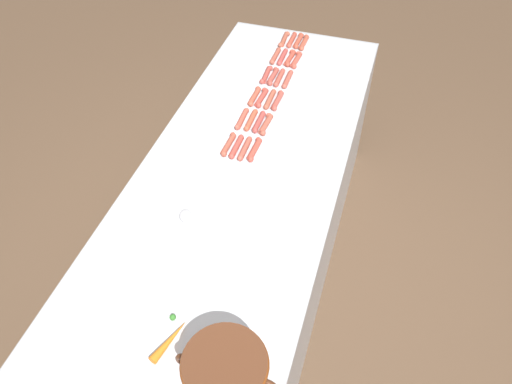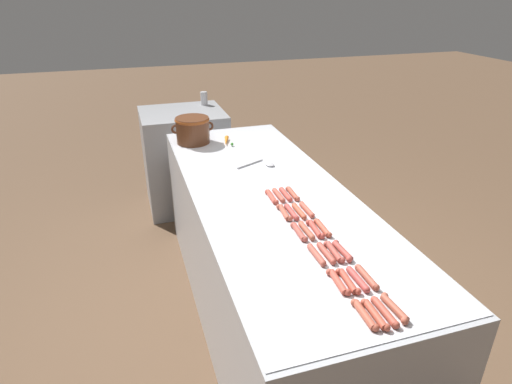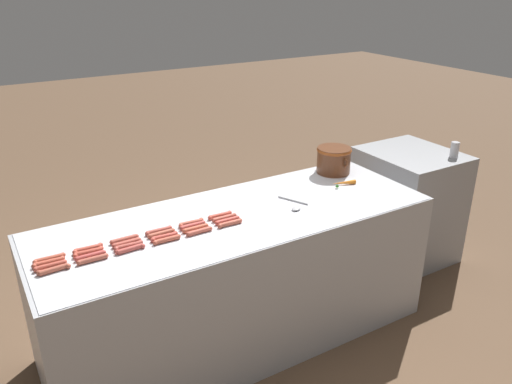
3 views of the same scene
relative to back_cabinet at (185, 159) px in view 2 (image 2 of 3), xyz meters
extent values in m
plane|color=brown|center=(0.24, -1.77, -0.47)|extent=(20.00, 20.00, 0.00)
cube|color=#ADAFB5|center=(0.24, -1.77, -0.02)|extent=(0.89, 2.49, 0.91)
cube|color=silver|center=(0.24, -1.77, 0.44)|extent=(0.87, 2.44, 0.00)
cube|color=#939599|center=(0.00, 0.00, 0.00)|extent=(0.75, 0.68, 0.94)
cylinder|color=#B2503B|center=(0.22, -2.86, 0.46)|extent=(0.03, 0.14, 0.03)
sphere|color=#B2503B|center=(0.22, -2.93, 0.46)|extent=(0.03, 0.03, 0.03)
sphere|color=#B2503B|center=(0.22, -2.80, 0.46)|extent=(0.03, 0.03, 0.03)
cylinder|color=#B84C3C|center=(0.22, -2.67, 0.46)|extent=(0.04, 0.14, 0.03)
sphere|color=#B84C3C|center=(0.22, -2.74, 0.46)|extent=(0.03, 0.03, 0.03)
sphere|color=#B84C3C|center=(0.21, -2.60, 0.46)|extent=(0.03, 0.03, 0.03)
cylinder|color=#AE4F41|center=(0.21, -2.47, 0.46)|extent=(0.03, 0.14, 0.03)
sphere|color=#AE4F41|center=(0.21, -2.54, 0.46)|extent=(0.03, 0.03, 0.03)
sphere|color=#AE4F41|center=(0.21, -2.40, 0.46)|extent=(0.03, 0.03, 0.03)
cylinder|color=#AB4B3F|center=(0.21, -2.27, 0.46)|extent=(0.03, 0.14, 0.03)
sphere|color=#AB4B3F|center=(0.22, -2.34, 0.46)|extent=(0.03, 0.03, 0.03)
sphere|color=#AB4B3F|center=(0.21, -2.20, 0.46)|extent=(0.03, 0.03, 0.03)
cylinder|color=#AF513F|center=(0.22, -2.07, 0.46)|extent=(0.04, 0.14, 0.03)
sphere|color=#AF513F|center=(0.22, -2.13, 0.46)|extent=(0.03, 0.03, 0.03)
sphere|color=#AF513F|center=(0.21, -2.00, 0.46)|extent=(0.03, 0.03, 0.03)
cylinder|color=#B74739|center=(0.21, -1.87, 0.46)|extent=(0.03, 0.14, 0.03)
sphere|color=#B74739|center=(0.22, -1.94, 0.46)|extent=(0.03, 0.03, 0.03)
sphere|color=#B74739|center=(0.21, -1.81, 0.46)|extent=(0.03, 0.03, 0.03)
cylinder|color=#B64E39|center=(0.26, -2.87, 0.46)|extent=(0.03, 0.14, 0.03)
sphere|color=#B64E39|center=(0.26, -2.94, 0.46)|extent=(0.03, 0.03, 0.03)
sphere|color=#B64E39|center=(0.25, -2.81, 0.46)|extent=(0.03, 0.03, 0.03)
cylinder|color=#B74838|center=(0.26, -2.67, 0.46)|extent=(0.04, 0.14, 0.03)
sphere|color=#B74838|center=(0.26, -2.74, 0.46)|extent=(0.03, 0.03, 0.03)
sphere|color=#B74838|center=(0.25, -2.61, 0.46)|extent=(0.03, 0.03, 0.03)
cylinder|color=#B04D3F|center=(0.26, -2.47, 0.46)|extent=(0.03, 0.14, 0.03)
sphere|color=#B04D3F|center=(0.26, -2.54, 0.46)|extent=(0.03, 0.03, 0.03)
sphere|color=#B04D3F|center=(0.26, -2.40, 0.46)|extent=(0.03, 0.03, 0.03)
cylinder|color=#AA533E|center=(0.25, -2.27, 0.46)|extent=(0.03, 0.14, 0.03)
sphere|color=#AA533E|center=(0.25, -2.33, 0.46)|extent=(0.03, 0.03, 0.03)
sphere|color=#AA533E|center=(0.26, -2.20, 0.46)|extent=(0.03, 0.03, 0.03)
cylinder|color=#AF453F|center=(0.25, -2.07, 0.46)|extent=(0.03, 0.14, 0.03)
sphere|color=#AF453F|center=(0.26, -2.14, 0.46)|extent=(0.03, 0.03, 0.03)
sphere|color=#AF453F|center=(0.25, -2.00, 0.46)|extent=(0.03, 0.03, 0.03)
cylinder|color=#B15040|center=(0.26, -1.87, 0.46)|extent=(0.03, 0.14, 0.03)
sphere|color=#B15040|center=(0.26, -1.94, 0.46)|extent=(0.03, 0.03, 0.03)
sphere|color=#B15040|center=(0.26, -1.80, 0.46)|extent=(0.03, 0.03, 0.03)
cylinder|color=#B24A3A|center=(0.30, -2.87, 0.46)|extent=(0.03, 0.14, 0.03)
sphere|color=#B24A3A|center=(0.30, -2.94, 0.46)|extent=(0.03, 0.03, 0.03)
sphere|color=#B24A3A|center=(0.29, -2.80, 0.46)|extent=(0.03, 0.03, 0.03)
cylinder|color=#B34540|center=(0.30, -2.67, 0.46)|extent=(0.03, 0.14, 0.03)
sphere|color=#B34540|center=(0.30, -2.74, 0.46)|extent=(0.03, 0.03, 0.03)
sphere|color=#B34540|center=(0.30, -2.61, 0.46)|extent=(0.03, 0.03, 0.03)
cylinder|color=#AB4A40|center=(0.30, -2.47, 0.46)|extent=(0.04, 0.14, 0.03)
sphere|color=#AB4A40|center=(0.30, -2.54, 0.46)|extent=(0.03, 0.03, 0.03)
sphere|color=#AB4A40|center=(0.29, -2.40, 0.46)|extent=(0.03, 0.03, 0.03)
cylinder|color=#B4453A|center=(0.30, -2.27, 0.46)|extent=(0.04, 0.14, 0.03)
sphere|color=#B4453A|center=(0.30, -2.33, 0.46)|extent=(0.03, 0.03, 0.03)
sphere|color=#B4453A|center=(0.29, -2.20, 0.46)|extent=(0.03, 0.03, 0.03)
cylinder|color=#B65239|center=(0.30, -2.07, 0.46)|extent=(0.03, 0.14, 0.03)
sphere|color=#B65239|center=(0.30, -2.14, 0.46)|extent=(0.03, 0.03, 0.03)
sphere|color=#B65239|center=(0.30, -2.01, 0.46)|extent=(0.03, 0.03, 0.03)
cylinder|color=#B8463C|center=(0.30, -1.87, 0.46)|extent=(0.03, 0.14, 0.03)
sphere|color=#B8463C|center=(0.30, -1.94, 0.46)|extent=(0.03, 0.03, 0.03)
sphere|color=#B8463C|center=(0.30, -1.80, 0.46)|extent=(0.03, 0.03, 0.03)
cylinder|color=#AB533E|center=(0.34, -2.87, 0.46)|extent=(0.04, 0.14, 0.03)
sphere|color=#AB533E|center=(0.34, -2.93, 0.46)|extent=(0.03, 0.03, 0.03)
sphere|color=#AB533E|center=(0.34, -2.80, 0.46)|extent=(0.03, 0.03, 0.03)
cylinder|color=#AC523F|center=(0.34, -2.67, 0.46)|extent=(0.03, 0.14, 0.03)
sphere|color=#AC523F|center=(0.34, -2.74, 0.46)|extent=(0.03, 0.03, 0.03)
sphere|color=#AC523F|center=(0.34, -2.60, 0.46)|extent=(0.03, 0.03, 0.03)
cylinder|color=#AE463D|center=(0.34, -2.47, 0.46)|extent=(0.03, 0.14, 0.03)
sphere|color=#AE463D|center=(0.33, -2.54, 0.46)|extent=(0.03, 0.03, 0.03)
sphere|color=#AE463D|center=(0.34, -2.41, 0.46)|extent=(0.03, 0.03, 0.03)
cylinder|color=#B6513C|center=(0.34, -2.27, 0.46)|extent=(0.03, 0.14, 0.03)
sphere|color=#B6513C|center=(0.34, -2.33, 0.46)|extent=(0.03, 0.03, 0.03)
sphere|color=#B6513C|center=(0.34, -2.20, 0.46)|extent=(0.03, 0.03, 0.03)
cylinder|color=#B95241|center=(0.34, -2.07, 0.46)|extent=(0.03, 0.14, 0.03)
sphere|color=#B95241|center=(0.34, -2.14, 0.46)|extent=(0.03, 0.03, 0.03)
sphere|color=#B95241|center=(0.34, -2.00, 0.46)|extent=(0.03, 0.03, 0.03)
cylinder|color=#AE4F3C|center=(0.34, -1.87, 0.46)|extent=(0.03, 0.14, 0.03)
sphere|color=#AE4F3C|center=(0.34, -1.94, 0.46)|extent=(0.03, 0.03, 0.03)
sphere|color=#AE4F3C|center=(0.34, -1.80, 0.46)|extent=(0.03, 0.03, 0.03)
cylinder|color=#562D19|center=(-0.03, -0.80, 0.54)|extent=(0.25, 0.25, 0.19)
torus|color=brown|center=(-0.03, -0.80, 0.62)|extent=(0.26, 0.26, 0.03)
torus|color=#562D19|center=(-0.16, -0.80, 0.56)|extent=(0.07, 0.02, 0.07)
torus|color=#562D19|center=(0.09, -0.80, 0.56)|extent=(0.07, 0.02, 0.07)
cylinder|color=#B7B7BC|center=(0.25, -1.36, 0.45)|extent=(0.20, 0.11, 0.01)
ellipsoid|color=#B7B7BC|center=(0.36, -1.41, 0.45)|extent=(0.08, 0.08, 0.02)
cone|color=orange|center=(0.20, -0.89, 0.46)|extent=(0.08, 0.17, 0.03)
sphere|color=#387F2D|center=(0.22, -0.97, 0.46)|extent=(0.02, 0.02, 0.02)
cylinder|color=#BCBCC1|center=(0.25, 0.19, 0.53)|extent=(0.07, 0.07, 0.12)
cylinder|color=silver|center=(0.25, 0.19, 0.59)|extent=(0.06, 0.06, 0.00)
camera|label=1|loc=(-0.30, -0.24, 1.98)|focal=34.87mm
camera|label=2|loc=(-0.51, -3.88, 1.52)|focal=30.18mm
camera|label=3|loc=(2.72, -3.12, 1.81)|focal=35.81mm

